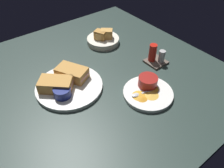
{
  "coord_description": "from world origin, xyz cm",
  "views": [
    {
      "loc": [
        64.12,
        -40.32,
        62.71
      ],
      "look_at": [
        11.74,
        0.3,
        3.0
      ],
      "focal_mm": 34.89,
      "sensor_mm": 36.0,
      "label": 1
    }
  ],
  "objects_px": {
    "plate_chips_companion": "(148,93)",
    "plate_sandwich_main": "(70,87)",
    "sandwich_half_near": "(72,73)",
    "ramekin_dark_sauce": "(62,92)",
    "sandwich_half_far": "(56,84)",
    "bread_basket_rear": "(103,39)",
    "ramekin_light_gravy": "(148,81)",
    "spoon_by_dark_ramekin": "(69,86)",
    "spoon_by_gravy_ramekin": "(138,94)",
    "condiment_caddy": "(156,57)"
  },
  "relations": [
    {
      "from": "sandwich_half_far",
      "to": "ramekin_light_gravy",
      "type": "xyz_separation_m",
      "value": [
        0.21,
        0.31,
        -0.0
      ]
    },
    {
      "from": "sandwich_half_far",
      "to": "condiment_caddy",
      "type": "height_order",
      "value": "condiment_caddy"
    },
    {
      "from": "plate_sandwich_main",
      "to": "bread_basket_rear",
      "type": "bearing_deg",
      "value": 122.44
    },
    {
      "from": "plate_chips_companion",
      "to": "spoon_by_gravy_ramekin",
      "type": "distance_m",
      "value": 0.05
    },
    {
      "from": "plate_chips_companion",
      "to": "sandwich_half_near",
      "type": "bearing_deg",
      "value": -143.94
    },
    {
      "from": "plate_chips_companion",
      "to": "plate_sandwich_main",
      "type": "bearing_deg",
      "value": -134.7
    },
    {
      "from": "spoon_by_dark_ramekin",
      "to": "plate_chips_companion",
      "type": "xyz_separation_m",
      "value": [
        0.22,
        0.24,
        -0.01
      ]
    },
    {
      "from": "spoon_by_dark_ramekin",
      "to": "spoon_by_gravy_ramekin",
      "type": "xyz_separation_m",
      "value": [
        0.21,
        0.19,
        0.0
      ]
    },
    {
      "from": "spoon_by_dark_ramekin",
      "to": "spoon_by_gravy_ramekin",
      "type": "relative_size",
      "value": 0.9
    },
    {
      "from": "spoon_by_dark_ramekin",
      "to": "bread_basket_rear",
      "type": "xyz_separation_m",
      "value": [
        -0.21,
        0.33,
        0.01
      ]
    },
    {
      "from": "ramekin_dark_sauce",
      "to": "condiment_caddy",
      "type": "bearing_deg",
      "value": 83.4
    },
    {
      "from": "sandwich_half_near",
      "to": "condiment_caddy",
      "type": "relative_size",
      "value": 1.58
    },
    {
      "from": "ramekin_dark_sauce",
      "to": "plate_chips_companion",
      "type": "bearing_deg",
      "value": 55.8
    },
    {
      "from": "spoon_by_dark_ramekin",
      "to": "ramekin_light_gravy",
      "type": "distance_m",
      "value": 0.33
    },
    {
      "from": "sandwich_half_near",
      "to": "ramekin_dark_sauce",
      "type": "distance_m",
      "value": 0.12
    },
    {
      "from": "sandwich_half_far",
      "to": "spoon_by_dark_ramekin",
      "type": "distance_m",
      "value": 0.05
    },
    {
      "from": "sandwich_half_far",
      "to": "plate_chips_companion",
      "type": "height_order",
      "value": "sandwich_half_far"
    },
    {
      "from": "bread_basket_rear",
      "to": "condiment_caddy",
      "type": "xyz_separation_m",
      "value": [
        0.3,
        0.09,
        0.01
      ]
    },
    {
      "from": "ramekin_dark_sauce",
      "to": "spoon_by_gravy_ramekin",
      "type": "distance_m",
      "value": 0.3
    },
    {
      "from": "sandwich_half_far",
      "to": "spoon_by_gravy_ramekin",
      "type": "height_order",
      "value": "sandwich_half_far"
    },
    {
      "from": "ramekin_light_gravy",
      "to": "plate_sandwich_main",
      "type": "bearing_deg",
      "value": -127.73
    },
    {
      "from": "plate_sandwich_main",
      "to": "spoon_by_gravy_ramekin",
      "type": "distance_m",
      "value": 0.29
    },
    {
      "from": "sandwich_half_far",
      "to": "condiment_caddy",
      "type": "xyz_separation_m",
      "value": [
        0.1,
        0.47,
        -0.01
      ]
    },
    {
      "from": "plate_sandwich_main",
      "to": "sandwich_half_near",
      "type": "relative_size",
      "value": 1.86
    },
    {
      "from": "plate_sandwich_main",
      "to": "spoon_by_gravy_ramekin",
      "type": "height_order",
      "value": "spoon_by_gravy_ramekin"
    },
    {
      "from": "ramekin_light_gravy",
      "to": "bread_basket_rear",
      "type": "bearing_deg",
      "value": 170.67
    },
    {
      "from": "sandwich_half_far",
      "to": "bread_basket_rear",
      "type": "height_order",
      "value": "bread_basket_rear"
    },
    {
      "from": "spoon_by_gravy_ramekin",
      "to": "condiment_caddy",
      "type": "bearing_deg",
      "value": 119.0
    },
    {
      "from": "sandwich_half_far",
      "to": "plate_chips_companion",
      "type": "distance_m",
      "value": 0.37
    },
    {
      "from": "plate_chips_companion",
      "to": "ramekin_light_gravy",
      "type": "xyz_separation_m",
      "value": [
        -0.03,
        0.03,
        0.03
      ]
    },
    {
      "from": "plate_sandwich_main",
      "to": "bread_basket_rear",
      "type": "height_order",
      "value": "bread_basket_rear"
    },
    {
      "from": "sandwich_half_near",
      "to": "plate_chips_companion",
      "type": "height_order",
      "value": "sandwich_half_near"
    },
    {
      "from": "spoon_by_gravy_ramekin",
      "to": "bread_basket_rear",
      "type": "xyz_separation_m",
      "value": [
        -0.42,
        0.14,
        0.01
      ]
    },
    {
      "from": "ramekin_dark_sauce",
      "to": "spoon_by_dark_ramekin",
      "type": "height_order",
      "value": "ramekin_dark_sauce"
    },
    {
      "from": "spoon_by_gravy_ramekin",
      "to": "condiment_caddy",
      "type": "xyz_separation_m",
      "value": [
        -0.13,
        0.23,
        0.01
      ]
    },
    {
      "from": "spoon_by_dark_ramekin",
      "to": "bread_basket_rear",
      "type": "height_order",
      "value": "bread_basket_rear"
    },
    {
      "from": "spoon_by_dark_ramekin",
      "to": "bread_basket_rear",
      "type": "distance_m",
      "value": 0.39
    },
    {
      "from": "sandwich_half_far",
      "to": "bread_basket_rear",
      "type": "relative_size",
      "value": 0.85
    },
    {
      "from": "sandwich_half_near",
      "to": "ramekin_light_gravy",
      "type": "distance_m",
      "value": 0.32
    },
    {
      "from": "plate_chips_companion",
      "to": "bread_basket_rear",
      "type": "distance_m",
      "value": 0.45
    },
    {
      "from": "spoon_by_dark_ramekin",
      "to": "plate_chips_companion",
      "type": "relative_size",
      "value": 0.44
    },
    {
      "from": "ramekin_dark_sauce",
      "to": "ramekin_light_gravy",
      "type": "distance_m",
      "value": 0.35
    },
    {
      "from": "sandwich_half_near",
      "to": "spoon_by_dark_ramekin",
      "type": "bearing_deg",
      "value": -43.95
    },
    {
      "from": "ramekin_dark_sauce",
      "to": "bread_basket_rear",
      "type": "relative_size",
      "value": 0.4
    },
    {
      "from": "sandwich_half_near",
      "to": "ramekin_dark_sauce",
      "type": "height_order",
      "value": "sandwich_half_near"
    },
    {
      "from": "spoon_by_dark_ramekin",
      "to": "plate_chips_companion",
      "type": "distance_m",
      "value": 0.33
    },
    {
      "from": "bread_basket_rear",
      "to": "condiment_caddy",
      "type": "relative_size",
      "value": 1.82
    },
    {
      "from": "plate_chips_companion",
      "to": "ramekin_light_gravy",
      "type": "relative_size",
      "value": 2.55
    },
    {
      "from": "sandwich_half_far",
      "to": "bread_basket_rear",
      "type": "xyz_separation_m",
      "value": [
        -0.19,
        0.38,
        -0.01
      ]
    },
    {
      "from": "sandwich_half_far",
      "to": "spoon_by_dark_ramekin",
      "type": "bearing_deg",
      "value": 67.21
    }
  ]
}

